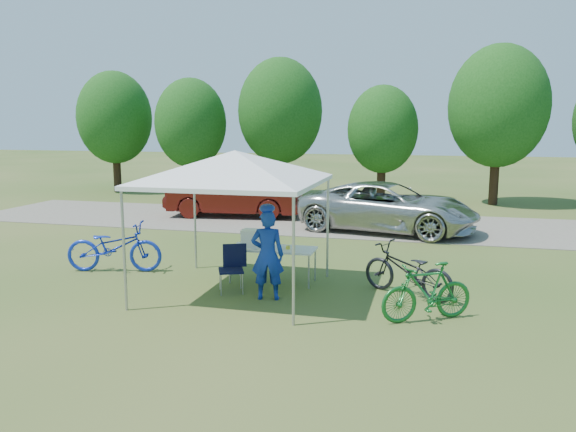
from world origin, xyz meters
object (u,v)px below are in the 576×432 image
object	(u,v)px
cooler	(254,238)
minivan	(388,207)
sedan	(235,194)
cyclist	(267,255)
folding_chair	(233,264)
bike_dark	(407,270)
bike_blue	(114,247)
folding_table	(273,250)
bike_green	(427,292)

from	to	relation	value
cooler	minivan	world-z (taller)	minivan
sedan	minivan	bearing A→B (deg)	-111.64
cyclist	sedan	xyz separation A→B (m)	(-3.76, 8.70, -0.04)
folding_chair	cyclist	bearing A→B (deg)	-47.30
cyclist	bike_dark	distance (m)	2.65
folding_chair	cyclist	xyz separation A→B (m)	(0.81, -0.34, 0.30)
bike_blue	bike_dark	world-z (taller)	bike_blue
folding_table	bike_blue	xyz separation A→B (m)	(-3.60, -0.06, -0.13)
folding_table	minivan	world-z (taller)	minivan
cyclist	bike_green	bearing A→B (deg)	159.89
cyclist	bike_dark	bearing A→B (deg)	-172.62
cyclist	folding_chair	bearing A→B (deg)	-34.20
bike_dark	sedan	bearing A→B (deg)	-113.33
folding_table	bike_green	size ratio (longest dim) A/B	1.07
folding_table	bike_dark	size ratio (longest dim) A/B	0.93
folding_table	bike_green	xyz separation A→B (m)	(3.09, -1.59, -0.18)
sedan	folding_table	bearing A→B (deg)	-161.30
folding_table	bike_green	world-z (taller)	bike_green
minivan	sedan	bearing A→B (deg)	86.43
folding_table	bike_dark	bearing A→B (deg)	-6.32
folding_table	cooler	size ratio (longest dim) A/B	3.55
bike_dark	sedan	distance (m)	10.05
bike_dark	folding_chair	bearing A→B (deg)	-53.39
sedan	folding_chair	bearing A→B (deg)	-166.86
folding_chair	bike_blue	distance (m)	3.10
bike_blue	folding_chair	bearing A→B (deg)	-116.58
folding_chair	bike_dark	distance (m)	3.33
folding_table	bike_blue	size ratio (longest dim) A/B	0.84
folding_chair	minivan	bearing A→B (deg)	46.29
cooler	sedan	distance (m)	8.19
folding_chair	bike_green	bearing A→B (deg)	-36.47
folding_table	cyclist	world-z (taller)	cyclist
bike_dark	bike_green	bearing A→B (deg)	44.44
folding_chair	bike_dark	size ratio (longest dim) A/B	0.48
cooler	cyclist	distance (m)	1.29
folding_table	folding_chair	bearing A→B (deg)	-126.50
bike_blue	sedan	size ratio (longest dim) A/B	0.44
folding_chair	cooler	distance (m)	0.88
bike_dark	minivan	size ratio (longest dim) A/B	0.36
folding_chair	bike_green	distance (m)	3.76
folding_chair	sedan	xyz separation A→B (m)	(-2.95, 8.36, 0.26)
folding_chair	bike_dark	world-z (taller)	bike_dark
cooler	bike_green	xyz separation A→B (m)	(3.49, -1.59, -0.41)
folding_table	folding_chair	xyz separation A→B (m)	(-0.58, -0.79, -0.14)
minivan	sedan	distance (m)	5.59
cyclist	sedan	world-z (taller)	cyclist
minivan	cyclist	bearing A→B (deg)	178.97
folding_chair	cooler	xyz separation A→B (m)	(0.18, 0.79, 0.36)
bike_green	bike_dark	world-z (taller)	bike_dark
bike_blue	bike_dark	bearing A→B (deg)	-105.24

